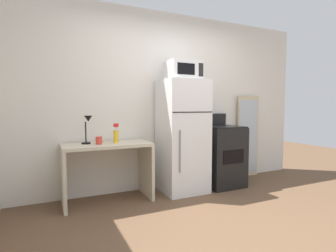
{
  "coord_description": "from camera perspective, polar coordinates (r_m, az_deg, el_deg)",
  "views": [
    {
      "loc": [
        -1.65,
        -1.96,
        1.21
      ],
      "look_at": [
        -0.21,
        1.1,
        0.97
      ],
      "focal_mm": 28.21,
      "sensor_mm": 36.0,
      "label": 1
    }
  ],
  "objects": [
    {
      "name": "ground_plane",
      "position": [
        2.83,
        14.42,
        -21.31
      ],
      "size": [
        12.0,
        12.0,
        0.0
      ],
      "primitive_type": "plane",
      "color": "brown"
    },
    {
      "name": "wall_back_white",
      "position": [
        4.01,
        -0.92,
        5.43
      ],
      "size": [
        5.0,
        0.1,
        2.6
      ],
      "primitive_type": "cube",
      "color": "silver",
      "rests_on": "ground"
    },
    {
      "name": "desk",
      "position": [
        3.47,
        -12.97,
        -7.46
      ],
      "size": [
        1.09,
        0.52,
        0.75
      ],
      "color": "beige",
      "rests_on": "ground"
    },
    {
      "name": "desk_lamp",
      "position": [
        3.41,
        -16.99,
        0.26
      ],
      "size": [
        0.14,
        0.12,
        0.35
      ],
      "color": "black",
      "rests_on": "desk"
    },
    {
      "name": "spray_bottle",
      "position": [
        3.45,
        -11.19,
        -1.95
      ],
      "size": [
        0.06,
        0.06,
        0.25
      ],
      "color": "yellow",
      "rests_on": "desk"
    },
    {
      "name": "coffee_mug",
      "position": [
        3.37,
        -14.7,
        -3.02
      ],
      "size": [
        0.08,
        0.08,
        0.09
      ],
      "primitive_type": "cylinder",
      "color": "#D83F33",
      "rests_on": "desk"
    },
    {
      "name": "refrigerator",
      "position": [
        3.77,
        3.13,
        -2.22
      ],
      "size": [
        0.62,
        0.61,
        1.59
      ],
      "color": "white",
      "rests_on": "ground"
    },
    {
      "name": "microwave",
      "position": [
        3.76,
        3.35,
        11.87
      ],
      "size": [
        0.46,
        0.35,
        0.26
      ],
      "color": "silver",
      "rests_on": "refrigerator"
    },
    {
      "name": "oven_range",
      "position": [
        4.17,
        11.31,
        -6.21
      ],
      "size": [
        0.57,
        0.61,
        1.1
      ],
      "color": "black",
      "rests_on": "ground"
    },
    {
      "name": "leaning_mirror",
      "position": [
        4.81,
        16.83,
        -2.11
      ],
      "size": [
        0.44,
        0.03,
        1.4
      ],
      "color": "#C6B793",
      "rests_on": "ground"
    }
  ]
}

